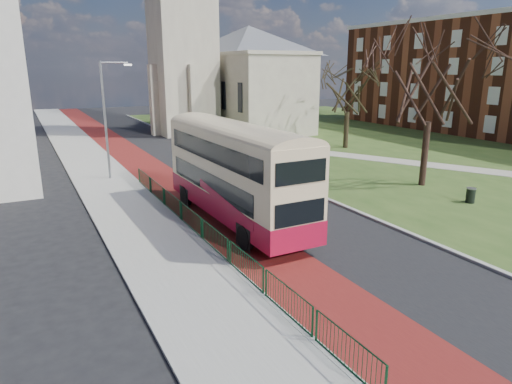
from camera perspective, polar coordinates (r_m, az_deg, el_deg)
ground at (r=19.22m, az=5.88°, el=-8.42°), size 160.00×160.00×0.00m
road_carriageway at (r=37.23m, az=-9.19°, el=3.20°), size 9.00×120.00×0.01m
bus_lane at (r=36.50m, az=-13.21°, el=2.75°), size 3.40×120.00×0.01m
pavement_west at (r=35.79m, az=-19.11°, el=2.14°), size 4.00×120.00×0.12m
kerb_west at (r=36.11m, az=-15.98°, el=2.52°), size 0.25×120.00×0.13m
kerb_east at (r=40.65m, az=-3.93°, el=4.47°), size 0.25×80.00×0.13m
grass_green at (r=51.79m, az=16.80°, el=6.16°), size 40.00×80.00×0.04m
footpath at (r=39.40m, az=22.55°, el=2.96°), size 18.84×32.82×0.03m
pedestrian_railing at (r=21.10m, az=-6.86°, el=-4.62°), size 0.07×24.00×1.12m
gothic_church at (r=57.43m, az=-4.71°, el=20.72°), size 16.38×18.00×40.00m
brick_terrace at (r=60.66m, az=28.49°, el=12.66°), size 10.30×44.30×13.50m
streetlamp at (r=33.23m, az=-18.13°, el=9.21°), size 2.13×0.18×8.00m
bus at (r=22.86m, az=-2.64°, el=2.91°), size 2.94×11.80×4.91m
winter_tree_near at (r=31.85m, az=21.27°, el=14.15°), size 8.51×8.51×10.91m
winter_tree_far at (r=45.45m, az=11.50°, el=13.23°), size 6.82×6.82×8.99m
litter_bin at (r=29.44m, az=25.25°, el=-0.37°), size 0.70×0.70×0.89m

